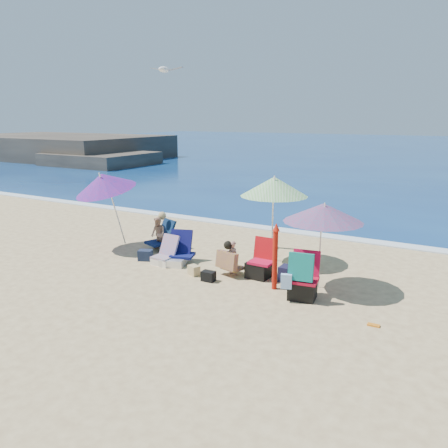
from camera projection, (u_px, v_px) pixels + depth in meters
The scene contains 21 objects.
ground at pixel (213, 285), 9.66m from camera, with size 120.00×120.00×0.00m.
sea at pixel (431, 151), 47.71m from camera, with size 120.00×80.00×0.12m.
foam at pixel (297, 232), 13.97m from camera, with size 120.00×0.50×0.04m.
headland at pixel (62, 151), 39.32m from camera, with size 20.50×11.50×2.60m.
umbrella_turquoise at pixel (323, 213), 9.05m from camera, with size 2.06×2.06×1.86m.
umbrella_striped at pixel (274, 187), 10.72m from camera, with size 2.14×2.14×2.17m.
umbrella_blue at pixel (104, 182), 11.89m from camera, with size 2.10×2.14×2.23m.
furled_umbrella at pixel (275, 253), 9.25m from camera, with size 0.17×0.17×1.42m.
chair_navy at pixel (177, 255), 11.01m from camera, with size 0.79×0.94×0.78m.
chair_rainbow at pixel (165, 256), 11.01m from camera, with size 0.54×0.64×0.68m.
camp_chair_left at pixel (260, 266), 10.04m from camera, with size 0.60×0.53×0.89m.
camp_chair_right at pixel (302, 282), 8.83m from camera, with size 0.66×0.74×0.99m.
person_center at pixel (231, 259), 10.15m from camera, with size 0.62×0.58×0.81m.
person_left at pixel (159, 233), 12.11m from camera, with size 0.73×0.92×1.00m.
bag_navy_a at pixel (145, 255), 11.28m from camera, with size 0.41×0.36×0.26m.
bag_black_a at pixel (168, 249), 11.90m from camera, with size 0.37×0.34×0.22m.
bag_tan at pixel (194, 270), 10.23m from camera, with size 0.31×0.27×0.22m.
bag_navy_b at pixel (290, 274), 9.82m from camera, with size 0.46×0.35×0.33m.
bag_black_b at pixel (208, 276), 9.85m from camera, with size 0.29×0.21×0.22m.
orange_item at pixel (374, 325), 7.75m from camera, with size 0.21×0.10×0.03m.
seagull at pixel (164, 69), 11.49m from camera, with size 0.88×0.46×0.15m.
Camera 1 is at (4.69, -7.78, 3.53)m, focal length 36.03 mm.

